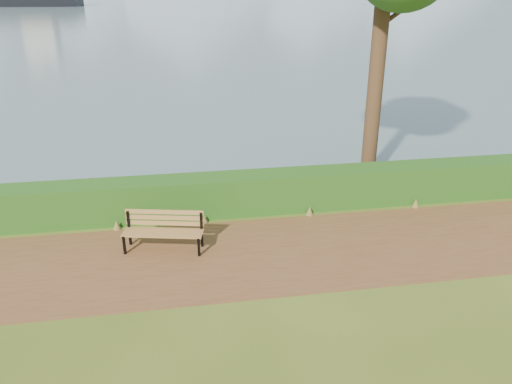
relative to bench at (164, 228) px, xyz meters
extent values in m
plane|color=#425217|center=(2.06, -0.91, -0.51)|extent=(140.00, 140.00, 0.00)
cube|color=brown|center=(2.06, -0.61, -0.50)|extent=(40.00, 3.40, 0.01)
cube|color=#1C4614|center=(2.06, 1.69, -0.01)|extent=(32.00, 0.85, 1.00)
cube|color=black|center=(-0.87, -0.11, -0.29)|extent=(0.06, 0.07, 0.44)
cube|color=black|center=(-0.77, 0.30, -0.09)|extent=(0.06, 0.07, 0.84)
cube|color=black|center=(-0.82, 0.09, -0.10)|extent=(0.16, 0.50, 0.05)
cube|color=black|center=(0.73, -0.48, -0.29)|extent=(0.06, 0.07, 0.44)
cube|color=black|center=(0.83, -0.06, -0.09)|extent=(0.06, 0.07, 0.84)
cube|color=black|center=(0.78, -0.27, -0.10)|extent=(0.16, 0.50, 0.05)
cube|color=olive|center=(-0.06, -0.27, -0.07)|extent=(1.73, 0.48, 0.03)
cube|color=olive|center=(-0.03, -0.15, -0.07)|extent=(1.73, 0.48, 0.03)
cube|color=olive|center=(-0.01, -0.03, -0.07)|extent=(1.73, 0.48, 0.03)
cube|color=olive|center=(0.02, 0.09, -0.07)|extent=(1.73, 0.48, 0.03)
cube|color=olive|center=(0.03, 0.15, 0.05)|extent=(1.72, 0.43, 0.10)
cube|color=olive|center=(0.03, 0.15, 0.19)|extent=(1.72, 0.43, 0.10)
cube|color=olive|center=(0.03, 0.15, 0.32)|extent=(1.72, 0.43, 0.10)
cylinder|color=#332115|center=(6.06, 3.34, 3.41)|extent=(0.44, 0.44, 7.84)
cylinder|color=#332115|center=(6.55, 3.34, 4.29)|extent=(1.15, 0.13, 0.86)
camera|label=1|loc=(0.35, -10.04, 4.95)|focal=35.00mm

